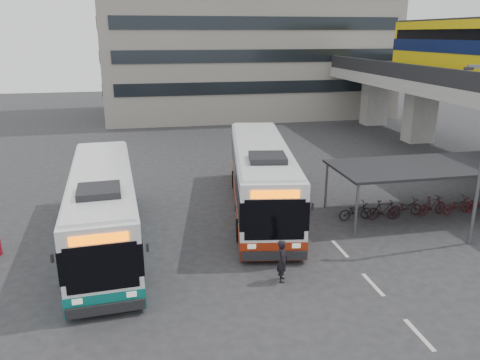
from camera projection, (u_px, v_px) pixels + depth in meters
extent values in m
plane|color=#28282B|center=(283.00, 254.00, 19.21)|extent=(120.00, 120.00, 0.00)
cube|color=gray|center=(420.00, 114.00, 38.56)|extent=(2.20, 1.60, 4.60)
cube|color=gray|center=(375.00, 101.00, 46.04)|extent=(2.20, 1.60, 4.60)
cube|color=gray|center=(473.00, 88.00, 32.13)|extent=(8.00, 32.00, 0.90)
cube|color=black|center=(426.00, 75.00, 31.12)|extent=(0.35, 32.00, 1.10)
cylinder|color=#595B60|center=(326.00, 185.00, 24.04)|extent=(0.12, 0.12, 2.40)
cylinder|color=#595B60|center=(356.00, 210.00, 20.67)|extent=(0.12, 0.12, 2.40)
cube|color=black|center=(434.00, 166.00, 22.88)|extent=(10.00, 4.00, 0.12)
imported|color=black|center=(355.00, 210.00, 22.73)|extent=(1.71, 0.60, 0.90)
imported|color=black|center=(380.00, 207.00, 22.97)|extent=(1.66, 0.47, 1.00)
imported|color=black|center=(405.00, 206.00, 23.23)|extent=(1.71, 0.60, 0.90)
imported|color=black|center=(429.00, 204.00, 23.47)|extent=(1.66, 0.47, 1.00)
imported|color=#350C0F|center=(453.00, 203.00, 23.74)|extent=(1.71, 0.60, 0.90)
imported|color=#3F0C0F|center=(476.00, 200.00, 23.97)|extent=(1.66, 0.47, 1.00)
cube|color=beige|center=(419.00, 335.00, 14.07)|extent=(0.15, 1.60, 0.01)
cube|color=beige|center=(373.00, 284.00, 16.87)|extent=(0.15, 1.60, 0.01)
cube|color=beige|center=(340.00, 249.00, 19.68)|extent=(0.15, 1.60, 0.01)
cube|color=white|center=(261.00, 174.00, 23.64)|extent=(4.53, 12.60, 2.83)
cube|color=maroon|center=(261.00, 198.00, 24.04)|extent=(4.58, 12.65, 0.77)
cube|color=black|center=(261.00, 171.00, 23.60)|extent=(4.59, 12.63, 1.18)
cube|color=#EB5C00|center=(275.00, 194.00, 17.44)|extent=(1.83, 0.37, 0.31)
cube|color=black|center=(267.00, 158.00, 20.21)|extent=(1.81, 1.87, 0.29)
cylinder|color=black|center=(240.00, 230.00, 20.24)|extent=(0.47, 1.06, 1.03)
cylinder|color=black|center=(277.00, 179.00, 27.39)|extent=(0.47, 1.06, 1.03)
cube|color=white|center=(103.00, 204.00, 19.71)|extent=(3.26, 11.84, 2.68)
cube|color=#0B665E|center=(106.00, 232.00, 20.08)|extent=(3.30, 11.88, 0.73)
cube|color=black|center=(103.00, 202.00, 19.67)|extent=(3.32, 11.86, 1.12)
cube|color=#EB5C00|center=(99.00, 239.00, 14.02)|extent=(1.74, 0.20, 0.29)
cube|color=black|center=(99.00, 191.00, 16.55)|extent=(1.59, 1.66, 0.27)
cylinder|color=black|center=(71.00, 278.00, 16.36)|extent=(0.36, 0.99, 0.97)
cylinder|color=black|center=(130.00, 204.00, 23.40)|extent=(0.36, 0.99, 0.97)
imported|color=black|center=(282.00, 261.00, 16.92)|extent=(0.53, 0.67, 1.61)
cube|color=black|center=(469.00, 69.00, 17.98)|extent=(0.36, 0.23, 0.11)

